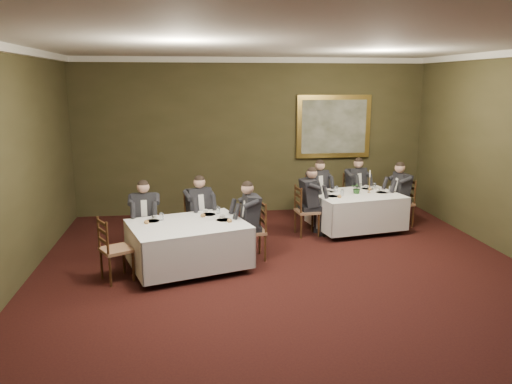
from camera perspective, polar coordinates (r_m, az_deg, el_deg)
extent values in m
plane|color=black|center=(7.09, 5.08, -12.41)|extent=(10.00, 10.00, 0.00)
cube|color=silver|center=(6.45, 5.71, 17.07)|extent=(8.00, 10.00, 0.10)
cube|color=#36321B|center=(11.42, -0.33, 6.35)|extent=(8.00, 0.10, 3.50)
cube|color=white|center=(11.31, -0.31, 14.86)|extent=(8.00, 0.10, 0.12)
cube|color=black|center=(10.27, 11.38, -0.38)|extent=(1.82, 1.49, 0.04)
cube|color=white|center=(10.27, 11.38, -0.24)|extent=(1.89, 1.56, 0.02)
cube|color=white|center=(10.34, 11.30, -2.02)|extent=(1.91, 1.58, 0.65)
cube|color=black|center=(8.07, -7.81, -3.80)|extent=(2.03, 1.74, 0.04)
cube|color=white|center=(8.06, -7.82, -3.63)|extent=(2.10, 1.82, 0.02)
cube|color=white|center=(8.16, -7.75, -5.86)|extent=(2.13, 1.84, 0.65)
cube|color=#8E6548|center=(10.87, 6.99, -0.83)|extent=(0.54, 0.52, 0.05)
cube|color=black|center=(10.98, 6.53, 0.62)|extent=(0.37, 0.13, 0.54)
cube|color=black|center=(10.79, 7.04, 1.11)|extent=(0.49, 0.41, 0.55)
sphere|color=tan|center=(10.72, 7.10, 3.10)|extent=(0.26, 0.26, 0.21)
cube|color=#8E6548|center=(11.28, 11.23, -0.49)|extent=(0.55, 0.53, 0.05)
cube|color=black|center=(11.38, 10.72, 0.91)|extent=(0.37, 0.14, 0.54)
cube|color=black|center=(11.20, 11.31, 1.38)|extent=(0.49, 0.42, 0.55)
sphere|color=tan|center=(11.14, 11.39, 3.30)|extent=(0.26, 0.26, 0.21)
cube|color=#8E6548|center=(9.86, 5.86, -2.20)|extent=(0.46, 0.48, 0.05)
cube|color=black|center=(9.74, 4.84, -0.87)|extent=(0.06, 0.38, 0.54)
cube|color=black|center=(9.77, 5.91, -0.07)|extent=(0.35, 0.45, 0.55)
sphere|color=tan|center=(9.70, 5.96, 2.12)|extent=(0.23, 0.23, 0.21)
cube|color=#8E6548|center=(10.88, 16.26, -1.24)|extent=(0.46, 0.48, 0.05)
cube|color=black|center=(10.92, 17.20, 0.07)|extent=(0.07, 0.38, 0.54)
cube|color=black|center=(10.80, 16.38, 0.69)|extent=(0.35, 0.45, 0.55)
sphere|color=tan|center=(10.73, 16.50, 2.68)|extent=(0.23, 0.23, 0.21)
cube|color=#8E6548|center=(8.87, -12.52, -4.12)|extent=(0.46, 0.44, 0.05)
cube|color=black|center=(8.99, -12.56, -2.28)|extent=(0.38, 0.05, 0.54)
cube|color=black|center=(8.78, -12.64, -1.77)|extent=(0.43, 0.33, 0.55)
sphere|color=tan|center=(8.69, -12.76, 0.66)|extent=(0.22, 0.22, 0.21)
cube|color=#8E6548|center=(9.11, -6.55, -3.45)|extent=(0.56, 0.55, 0.05)
cube|color=black|center=(9.22, -7.02, -1.69)|extent=(0.37, 0.16, 0.54)
cube|color=black|center=(9.02, -6.61, -1.16)|extent=(0.50, 0.44, 0.55)
sphere|color=tan|center=(8.94, -6.67, 1.21)|extent=(0.27, 0.27, 0.21)
cube|color=#8E6548|center=(8.52, -0.44, -4.52)|extent=(0.46, 0.48, 0.05)
cube|color=black|center=(8.49, 0.80, -2.85)|extent=(0.07, 0.38, 0.54)
cube|color=black|center=(8.41, -0.45, -2.07)|extent=(0.35, 0.45, 0.55)
sphere|color=tan|center=(8.33, -0.45, 0.46)|extent=(0.23, 0.23, 0.21)
cube|color=#8E6548|center=(7.90, -15.68, -6.37)|extent=(0.58, 0.59, 0.05)
cube|color=black|center=(7.77, -17.10, -4.89)|extent=(0.21, 0.35, 0.54)
imported|color=#2D5926|center=(10.26, 11.49, 0.51)|extent=(0.28, 0.26, 0.25)
cylinder|color=gold|center=(10.41, 12.80, -0.02)|extent=(0.07, 0.07, 0.02)
cylinder|color=gold|center=(10.37, 12.84, 0.90)|extent=(0.02, 0.02, 0.32)
cylinder|color=white|center=(10.33, 12.90, 2.14)|extent=(0.02, 0.02, 0.14)
cylinder|color=white|center=(10.36, 8.21, 0.10)|extent=(0.25, 0.25, 0.01)
cylinder|color=white|center=(10.50, 7.99, 0.39)|extent=(0.08, 0.08, 0.05)
cylinder|color=white|center=(10.39, 9.12, 0.46)|extent=(0.06, 0.06, 0.14)
cylinder|color=white|center=(8.29, -11.81, -3.20)|extent=(0.25, 0.25, 0.01)
cylinder|color=white|center=(8.43, -11.75, -2.78)|extent=(0.08, 0.08, 0.05)
cylinder|color=white|center=(8.26, -10.65, -2.75)|extent=(0.06, 0.06, 0.14)
cube|color=#E3BC53|center=(11.73, 8.84, 7.40)|extent=(1.73, 0.08, 1.44)
cube|color=#41442D|center=(11.69, 8.91, 7.38)|extent=(1.51, 0.01, 1.22)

